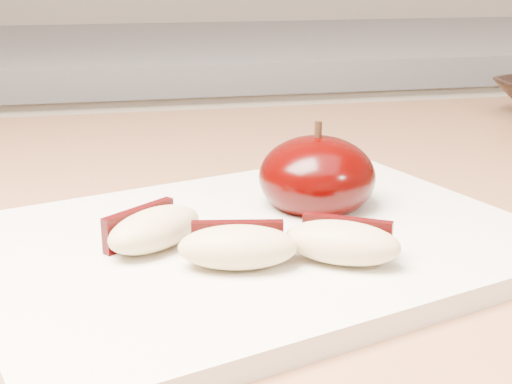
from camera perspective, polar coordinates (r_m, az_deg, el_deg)
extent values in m
cube|color=silver|center=(1.32, -5.09, -9.43)|extent=(2.40, 0.60, 0.90)
cube|color=slate|center=(1.18, -5.73, 11.19)|extent=(2.40, 0.62, 0.04)
cube|color=#8D603D|center=(0.52, 3.33, -2.31)|extent=(1.64, 0.64, 0.04)
cube|color=silver|center=(0.41, 0.00, -4.17)|extent=(0.36, 0.31, 0.01)
ellipsoid|color=black|center=(0.45, 4.90, 1.22)|extent=(0.07, 0.07, 0.05)
cylinder|color=black|center=(0.44, 5.00, 4.98)|extent=(0.00, 0.00, 0.01)
ellipsoid|color=tan|center=(0.39, -8.08, -2.96)|extent=(0.07, 0.06, 0.02)
cube|color=black|center=(0.39, -9.33, -2.64)|extent=(0.04, 0.03, 0.02)
ellipsoid|color=tan|center=(0.36, -1.47, -4.44)|extent=(0.06, 0.04, 0.02)
cube|color=black|center=(0.37, -1.49, -3.81)|extent=(0.05, 0.01, 0.02)
ellipsoid|color=tan|center=(0.37, 6.88, -4.05)|extent=(0.07, 0.06, 0.02)
cube|color=black|center=(0.38, 7.28, -3.48)|extent=(0.04, 0.03, 0.02)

